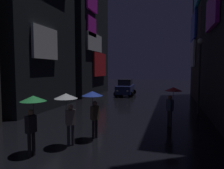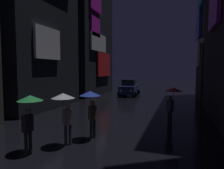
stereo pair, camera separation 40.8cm
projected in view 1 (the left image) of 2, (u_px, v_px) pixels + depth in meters
name	position (u px, v px, depth m)	size (l,w,h in m)	color
building_left_mid	(29.00, 14.00, 15.42)	(4.25, 7.58, 14.61)	black
building_left_far	(82.00, 40.00, 24.58)	(4.25, 8.68, 13.49)	black
building_right_far	(218.00, 10.00, 19.79)	(4.25, 7.86, 17.88)	#33302D
pedestrian_near_crossing_red	(172.00, 96.00, 10.48)	(0.90, 0.90, 2.12)	#2D2D38
pedestrian_midstreet_centre_clear	(67.00, 105.00, 7.76)	(0.90, 0.90, 2.12)	#2D2D38
pedestrian_foreground_left_green	(33.00, 109.00, 6.98)	(0.90, 0.90, 2.12)	black
pedestrian_midstreet_left_blue	(93.00, 101.00, 8.57)	(0.90, 0.90, 2.12)	black
car_distant	(125.00, 88.00, 23.31)	(2.45, 4.24, 1.92)	navy
streetlamp_right_far	(200.00, 67.00, 13.36)	(0.36, 0.36, 5.11)	#2D2D33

